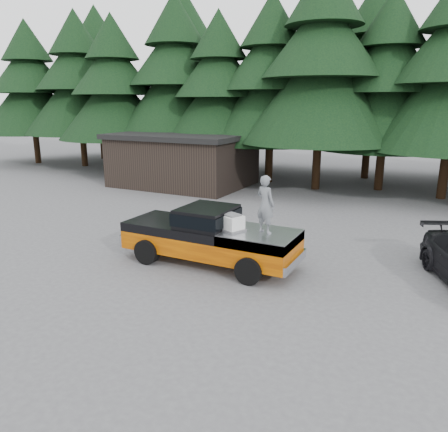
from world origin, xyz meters
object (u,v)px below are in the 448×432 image
at_px(air_compressor, 232,223).
at_px(man_on_bed, 265,204).
at_px(utility_building, 183,159).
at_px(pickup_truck, 210,244).

height_order(air_compressor, man_on_bed, man_on_bed).
height_order(air_compressor, utility_building, utility_building).
bearing_deg(man_on_bed, air_compressor, 33.26).
xyz_separation_m(pickup_truck, man_on_bed, (1.92, 0.04, 1.56)).
bearing_deg(utility_building, pickup_truck, -54.36).
xyz_separation_m(air_compressor, utility_building, (-9.30, 11.92, 0.11)).
xyz_separation_m(pickup_truck, utility_building, (-8.40, 11.72, 1.00)).
bearing_deg(air_compressor, utility_building, 150.84).
height_order(pickup_truck, air_compressor, air_compressor).
bearing_deg(pickup_truck, air_compressor, -12.47).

